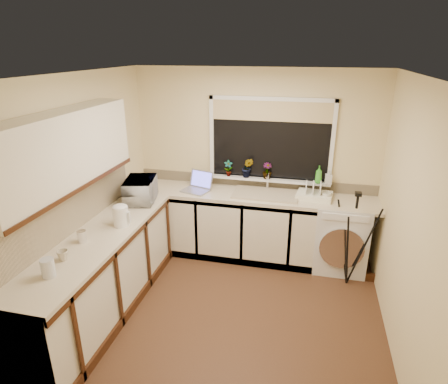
{
  "coord_description": "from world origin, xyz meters",
  "views": [
    {
      "loc": [
        0.71,
        -3.31,
        2.67
      ],
      "look_at": [
        -0.19,
        0.55,
        1.15
      ],
      "focal_mm": 30.38,
      "sensor_mm": 36.0,
      "label": 1
    }
  ],
  "objects_px": {
    "tripod": "(352,240)",
    "plant_c": "(267,171)",
    "cup_back": "(327,196)",
    "dish_rack": "(314,196)",
    "cup_left": "(63,255)",
    "laptop": "(198,185)",
    "plant_b": "(247,168)",
    "soap_bottle_green": "(319,175)",
    "glass_jug": "(48,268)",
    "kettle": "(121,216)",
    "steel_jar": "(82,236)",
    "washing_machine": "(340,235)",
    "plant_a": "(228,168)",
    "soap_bottle_clear": "(329,177)",
    "microwave": "(141,190)"
  },
  "relations": [
    {
      "from": "cup_back",
      "to": "cup_left",
      "type": "bearing_deg",
      "value": -139.15
    },
    {
      "from": "laptop",
      "to": "steel_jar",
      "type": "xyz_separation_m",
      "value": [
        -0.68,
        -1.63,
        -0.0
      ]
    },
    {
      "from": "microwave",
      "to": "cup_back",
      "type": "bearing_deg",
      "value": -89.98
    },
    {
      "from": "washing_machine",
      "to": "laptop",
      "type": "xyz_separation_m",
      "value": [
        -1.87,
        -0.01,
        0.52
      ]
    },
    {
      "from": "dish_rack",
      "to": "soap_bottle_clear",
      "type": "xyz_separation_m",
      "value": [
        0.16,
        0.15,
        0.21
      ]
    },
    {
      "from": "kettle",
      "to": "soap_bottle_green",
      "type": "xyz_separation_m",
      "value": [
        2.02,
        1.42,
        0.16
      ]
    },
    {
      "from": "tripod",
      "to": "glass_jug",
      "type": "relative_size",
      "value": 7.31
    },
    {
      "from": "soap_bottle_green",
      "to": "cup_left",
      "type": "bearing_deg",
      "value": -135.16
    },
    {
      "from": "plant_b",
      "to": "soap_bottle_green",
      "type": "height_order",
      "value": "plant_b"
    },
    {
      "from": "kettle",
      "to": "glass_jug",
      "type": "xyz_separation_m",
      "value": [
        -0.13,
        -1.01,
        -0.03
      ]
    },
    {
      "from": "soap_bottle_clear",
      "to": "laptop",
      "type": "bearing_deg",
      "value": -172.9
    },
    {
      "from": "plant_b",
      "to": "dish_rack",
      "type": "bearing_deg",
      "value": -10.76
    },
    {
      "from": "kettle",
      "to": "steel_jar",
      "type": "relative_size",
      "value": 1.78
    },
    {
      "from": "washing_machine",
      "to": "plant_b",
      "type": "bearing_deg",
      "value": 170.15
    },
    {
      "from": "laptop",
      "to": "plant_a",
      "type": "bearing_deg",
      "value": 47.74
    },
    {
      "from": "glass_jug",
      "to": "cup_back",
      "type": "xyz_separation_m",
      "value": [
        2.26,
        2.25,
        -0.03
      ]
    },
    {
      "from": "kettle",
      "to": "cup_left",
      "type": "bearing_deg",
      "value": -102.82
    },
    {
      "from": "tripod",
      "to": "plant_b",
      "type": "distance_m",
      "value": 1.59
    },
    {
      "from": "kettle",
      "to": "dish_rack",
      "type": "height_order",
      "value": "kettle"
    },
    {
      "from": "glass_jug",
      "to": "cup_back",
      "type": "distance_m",
      "value": 3.19
    },
    {
      "from": "washing_machine",
      "to": "tripod",
      "type": "bearing_deg",
      "value": -75.86
    },
    {
      "from": "washing_machine",
      "to": "steel_jar",
      "type": "height_order",
      "value": "steel_jar"
    },
    {
      "from": "dish_rack",
      "to": "cup_left",
      "type": "relative_size",
      "value": 4.25
    },
    {
      "from": "cup_back",
      "to": "laptop",
      "type": "bearing_deg",
      "value": -179.29
    },
    {
      "from": "plant_a",
      "to": "cup_back",
      "type": "relative_size",
      "value": 1.68
    },
    {
      "from": "kettle",
      "to": "cup_back",
      "type": "distance_m",
      "value": 2.46
    },
    {
      "from": "plant_c",
      "to": "soap_bottle_clear",
      "type": "xyz_separation_m",
      "value": [
        0.78,
        -0.03,
        -0.01
      ]
    },
    {
      "from": "plant_a",
      "to": "plant_b",
      "type": "bearing_deg",
      "value": 1.36
    },
    {
      "from": "washing_machine",
      "to": "cup_left",
      "type": "height_order",
      "value": "cup_left"
    },
    {
      "from": "washing_machine",
      "to": "steel_jar",
      "type": "bearing_deg",
      "value": -147.2
    },
    {
      "from": "glass_jug",
      "to": "plant_b",
      "type": "height_order",
      "value": "plant_b"
    },
    {
      "from": "kettle",
      "to": "glass_jug",
      "type": "height_order",
      "value": "kettle"
    },
    {
      "from": "washing_machine",
      "to": "plant_a",
      "type": "bearing_deg",
      "value": 172.04
    },
    {
      "from": "dish_rack",
      "to": "glass_jug",
      "type": "height_order",
      "value": "glass_jug"
    },
    {
      "from": "cup_back",
      "to": "plant_a",
      "type": "bearing_deg",
      "value": 171.29
    },
    {
      "from": "glass_jug",
      "to": "plant_a",
      "type": "height_order",
      "value": "plant_a"
    },
    {
      "from": "dish_rack",
      "to": "plant_a",
      "type": "relative_size",
      "value": 1.98
    },
    {
      "from": "glass_jug",
      "to": "soap_bottle_green",
      "type": "relative_size",
      "value": 0.71
    },
    {
      "from": "plant_c",
      "to": "soap_bottle_green",
      "type": "xyz_separation_m",
      "value": [
        0.66,
        -0.03,
        0.01
      ]
    },
    {
      "from": "steel_jar",
      "to": "microwave",
      "type": "height_order",
      "value": "microwave"
    },
    {
      "from": "tripod",
      "to": "plant_b",
      "type": "xyz_separation_m",
      "value": [
        -1.35,
        0.6,
        0.59
      ]
    },
    {
      "from": "dish_rack",
      "to": "plant_a",
      "type": "xyz_separation_m",
      "value": [
        -1.14,
        0.16,
        0.23
      ]
    },
    {
      "from": "cup_back",
      "to": "tripod",
      "type": "bearing_deg",
      "value": -51.48
    },
    {
      "from": "microwave",
      "to": "soap_bottle_green",
      "type": "height_order",
      "value": "soap_bottle_green"
    },
    {
      "from": "laptop",
      "to": "plant_c",
      "type": "bearing_deg",
      "value": 31.81
    },
    {
      "from": "tripod",
      "to": "cup_back",
      "type": "distance_m",
      "value": 0.62
    },
    {
      "from": "dish_rack",
      "to": "plant_c",
      "type": "bearing_deg",
      "value": 170.77
    },
    {
      "from": "laptop",
      "to": "plant_b",
      "type": "height_order",
      "value": "plant_b"
    },
    {
      "from": "tripod",
      "to": "plant_c",
      "type": "relative_size",
      "value": 5.57
    },
    {
      "from": "microwave",
      "to": "plant_a",
      "type": "bearing_deg",
      "value": -65.3
    }
  ]
}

